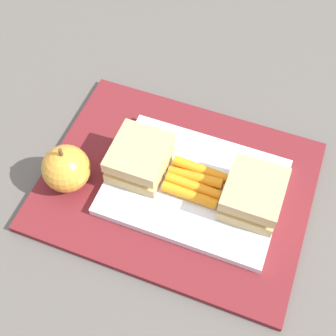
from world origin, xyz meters
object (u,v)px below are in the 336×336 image
object	(u,v)px
sandwich_half_right	(140,158)
apple	(66,169)
carrot_sticks_bundle	(194,182)
food_tray	(194,187)
sandwich_half_left	(253,194)

from	to	relation	value
sandwich_half_right	apple	bearing A→B (deg)	29.96
apple	carrot_sticks_bundle	bearing A→B (deg)	-163.33
carrot_sticks_bundle	sandwich_half_right	bearing A→B (deg)	-0.01
food_tray	apple	distance (m)	0.17
food_tray	apple	world-z (taller)	apple
food_tray	sandwich_half_right	world-z (taller)	sandwich_half_right
carrot_sticks_bundle	apple	world-z (taller)	apple
food_tray	carrot_sticks_bundle	xyz separation A→B (m)	(-0.00, 0.00, 0.01)
sandwich_half_left	apple	bearing A→B (deg)	11.44
carrot_sticks_bundle	apple	distance (m)	0.17
carrot_sticks_bundle	food_tray	bearing A→B (deg)	-7.18
food_tray	sandwich_half_left	world-z (taller)	sandwich_half_left
food_tray	carrot_sticks_bundle	size ratio (longest dim) A/B	2.97
apple	sandwich_half_right	bearing A→B (deg)	-150.04
sandwich_half_left	sandwich_half_right	distance (m)	0.16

